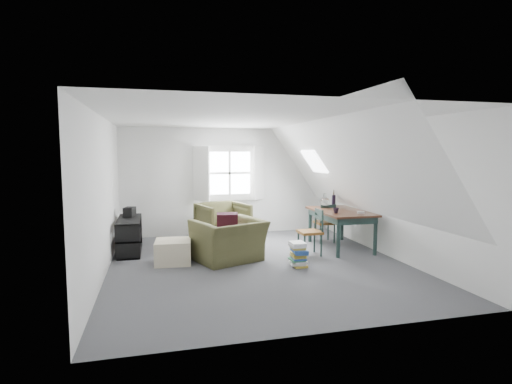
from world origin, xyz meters
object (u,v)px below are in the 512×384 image
object	(u,v)px
armchair_near	(229,261)
ottoman	(173,252)
dining_table	(341,215)
dining_chair_far	(325,222)
armchair_far	(223,244)
media_shelf	(129,237)
magazine_stack	(298,254)
dining_chair_near	(311,231)

from	to	relation	value
armchair_near	ottoman	distance (m)	1.00
ottoman	dining_table	size ratio (longest dim) A/B	0.40
armchair_near	dining_chair_far	size ratio (longest dim) A/B	1.35
armchair_far	media_shelf	world-z (taller)	media_shelf
media_shelf	magazine_stack	xyz separation A→B (m)	(2.85, -1.70, -0.09)
armchair_near	dining_table	size ratio (longest dim) A/B	0.74
armchair_far	dining_chair_far	xyz separation A→B (m)	(2.16, -0.39, 0.44)
ottoman	dining_chair_near	xyz separation A→B (m)	(2.57, -0.07, 0.25)
dining_table	dining_chair_near	distance (m)	0.88
dining_table	armchair_near	bearing A→B (deg)	-165.58
dining_chair_near	media_shelf	xyz separation A→B (m)	(-3.35, 1.04, -0.16)
dining_chair_near	magazine_stack	size ratio (longest dim) A/B	2.10
armchair_near	media_shelf	size ratio (longest dim) A/B	0.88
armchair_far	dining_chair_near	distance (m)	2.02
armchair_far	dining_chair_near	world-z (taller)	dining_chair_near
ottoman	dining_chair_far	size ratio (longest dim) A/B	0.72
ottoman	dining_chair_near	size ratio (longest dim) A/B	0.70
armchair_near	dining_chair_far	xyz separation A→B (m)	(2.29, 0.97, 0.44)
magazine_stack	armchair_far	bearing A→B (deg)	115.97
dining_table	ottoman	bearing A→B (deg)	-170.17
dining_chair_far	armchair_far	bearing A→B (deg)	-4.37
armchair_near	magazine_stack	bearing A→B (deg)	128.61
dining_chair_far	magazine_stack	bearing A→B (deg)	58.78
armchair_near	armchair_far	bearing A→B (deg)	-116.53
media_shelf	dining_chair_near	bearing A→B (deg)	-14.41
armchair_far	magazine_stack	bearing A→B (deg)	-80.67
armchair_far	dining_table	size ratio (longest dim) A/B	0.63
armchair_far	dining_chair_far	bearing A→B (deg)	-26.78
ottoman	dining_chair_far	distance (m)	3.38
armchair_far	media_shelf	bearing A→B (deg)	171.69
dining_chair_far	armchair_near	bearing A→B (deg)	28.67
armchair_near	ottoman	size ratio (longest dim) A/B	1.87
armchair_near	dining_table	distance (m)	2.49
dining_chair_near	media_shelf	world-z (taller)	dining_chair_near
armchair_far	dining_chair_far	world-z (taller)	dining_chair_far
ottoman	dining_table	distance (m)	3.39
armchair_far	media_shelf	size ratio (longest dim) A/B	0.75
dining_chair_near	media_shelf	bearing A→B (deg)	-126.91
ottoman	armchair_near	bearing A→B (deg)	-6.30
media_shelf	magazine_stack	distance (m)	3.32
armchair_near	magazine_stack	world-z (taller)	magazine_stack
ottoman	media_shelf	world-z (taller)	media_shelf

